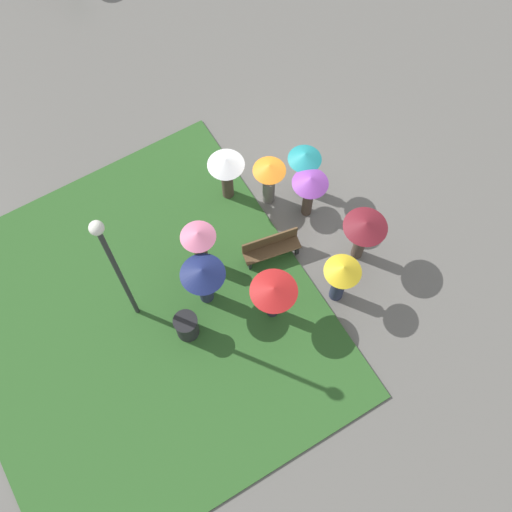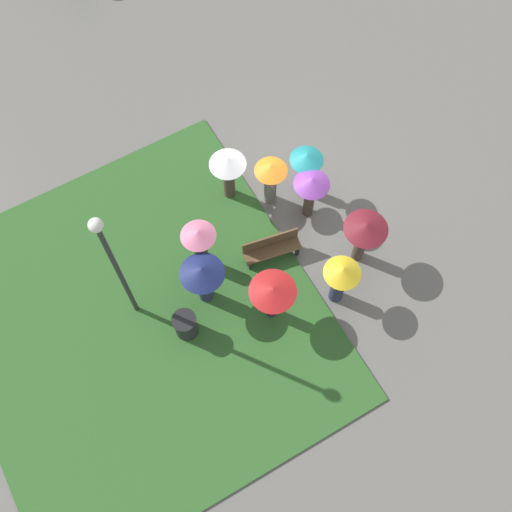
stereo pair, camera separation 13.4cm
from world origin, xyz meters
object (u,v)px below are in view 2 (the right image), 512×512
object	(u,v)px
trash_bin	(186,325)
crowd_person_maroon	(364,233)
park_bench	(271,247)
crowd_person_red	(273,294)
crowd_person_navy	(203,277)
crowd_person_orange	(271,176)
crowd_person_purple	(311,187)
crowd_person_pink	(200,243)
crowd_person_white	(228,168)
crowd_person_teal	(306,165)
crowd_person_yellow	(341,278)
lamp_post	(113,261)

from	to	relation	value
trash_bin	crowd_person_maroon	xyz separation A→B (m)	(5.07, -0.39, 0.95)
park_bench	crowd_person_red	bearing A→B (deg)	-109.30
park_bench	crowd_person_navy	bearing A→B (deg)	-163.66
crowd_person_orange	crowd_person_red	size ratio (longest dim) A/B	1.03
crowd_person_purple	crowd_person_navy	bearing A→B (deg)	128.25
crowd_person_pink	crowd_person_white	bearing A→B (deg)	126.04
park_bench	crowd_person_orange	size ratio (longest dim) A/B	0.90
crowd_person_orange	crowd_person_maroon	size ratio (longest dim) A/B	0.97
crowd_person_navy	crowd_person_teal	bearing A→B (deg)	94.51
trash_bin	crowd_person_white	size ratio (longest dim) A/B	0.49
crowd_person_navy	crowd_person_maroon	world-z (taller)	crowd_person_navy
park_bench	crowd_person_navy	distance (m)	2.33
trash_bin	crowd_person_white	xyz separation A→B (m)	(2.96, 3.07, 0.92)
crowd_person_orange	park_bench	bearing A→B (deg)	-22.42
crowd_person_red	crowd_person_navy	bearing A→B (deg)	54.24
park_bench	crowd_person_purple	bearing A→B (deg)	32.51
crowd_person_teal	crowd_person_red	bearing A→B (deg)	163.82
crowd_person_yellow	crowd_person_purple	distance (m)	2.65
lamp_post	park_bench	bearing A→B (deg)	-5.53
park_bench	crowd_person_pink	world-z (taller)	crowd_person_pink
crowd_person_white	crowd_person_purple	distance (m)	2.30
crowd_person_navy	crowd_person_purple	world-z (taller)	crowd_person_navy
trash_bin	crowd_person_red	bearing A→B (deg)	-16.93
crowd_person_teal	crowd_person_white	world-z (taller)	crowd_person_white
park_bench	crowd_person_orange	bearing A→B (deg)	71.42
lamp_post	crowd_person_red	bearing A→B (deg)	-31.30
crowd_person_yellow	crowd_person_teal	bearing A→B (deg)	-171.51
crowd_person_maroon	crowd_person_white	size ratio (longest dim) A/B	0.99
crowd_person_orange	crowd_person_pink	size ratio (longest dim) A/B	0.93
crowd_person_orange	crowd_person_pink	distance (m)	2.75
crowd_person_orange	crowd_person_white	xyz separation A→B (m)	(-0.93, 0.71, 0.13)
crowd_person_white	crowd_person_orange	bearing A→B (deg)	-6.66
trash_bin	crowd_person_maroon	distance (m)	5.17
crowd_person_orange	crowd_person_purple	xyz separation A→B (m)	(0.71, -0.91, 0.14)
trash_bin	crowd_person_pink	world-z (taller)	crowd_person_pink
crowd_person_maroon	crowd_person_yellow	world-z (taller)	crowd_person_yellow
crowd_person_teal	crowd_person_white	distance (m)	2.12
crowd_person_red	crowd_person_maroon	world-z (taller)	crowd_person_maroon
lamp_post	crowd_person_yellow	bearing A→B (deg)	-25.65
crowd_person_maroon	crowd_person_orange	bearing A→B (deg)	-19.39
crowd_person_yellow	crowd_person_navy	bearing A→B (deg)	-94.46
crowd_person_teal	crowd_person_yellow	distance (m)	3.40
crowd_person_white	crowd_person_red	bearing A→B (deg)	-71.14
crowd_person_navy	crowd_person_yellow	distance (m)	3.46
lamp_post	crowd_person_orange	bearing A→B (deg)	13.67
crowd_person_maroon	crowd_person_pink	world-z (taller)	crowd_person_pink
crowd_person_navy	crowd_person_maroon	xyz separation A→B (m)	(4.17, -0.99, 0.03)
crowd_person_orange	crowd_person_red	distance (m)	3.48
crowd_person_teal	park_bench	bearing A→B (deg)	153.47
crowd_person_orange	crowd_person_purple	world-z (taller)	crowd_person_purple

